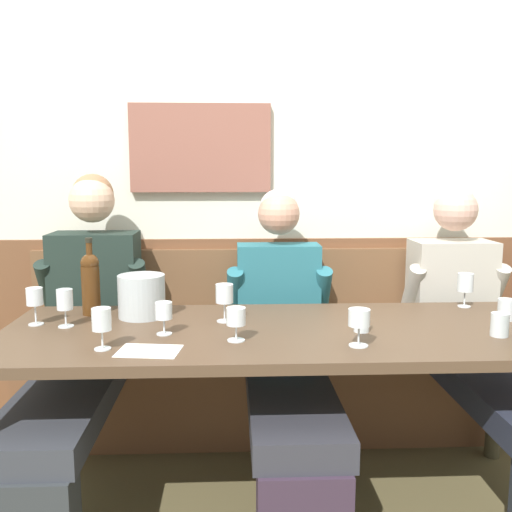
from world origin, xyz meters
TOP-DOWN VIEW (x-y plane):
  - room_wall_back at (-0.00, 1.09)m, footprint 6.80×0.12m
  - wood_wainscot_panel at (0.00, 1.04)m, footprint 6.80×0.03m
  - wall_bench at (0.00, 0.83)m, footprint 2.51×0.42m
  - dining_table at (0.00, 0.17)m, footprint 2.21×0.82m
  - person_right_seat at (-0.88, 0.51)m, footprint 0.52×1.24m
  - person_left_seat at (0.03, 0.46)m, footprint 0.51×1.23m
  - person_center_left_seat at (0.91, 0.49)m, footprint 0.50×1.24m
  - ice_bucket at (-0.59, 0.37)m, footprint 0.20×0.20m
  - wine_bottle_green_tall at (-0.81, 0.43)m, footprint 0.08×0.08m
  - wine_glass_right_end at (-0.65, -0.06)m, footprint 0.07×0.07m
  - wine_glass_mid_left at (-0.99, 0.27)m, footprint 0.06×0.06m
  - wine_glass_mid_right at (-0.24, 0.28)m, footprint 0.07×0.07m
  - wine_glass_center_front at (0.85, 0.49)m, footprint 0.07×0.07m
  - wine_glass_left_end at (-0.19, 0.02)m, footprint 0.07×0.07m
  - wine_glass_center_rear at (-0.46, 0.11)m, footprint 0.06×0.06m
  - wine_glass_near_bucket at (-0.86, 0.23)m, footprint 0.06×0.06m
  - wine_glass_by_bottle at (0.24, -0.07)m, footprint 0.08×0.08m
  - water_tumbler_center at (0.29, 0.11)m, footprint 0.06×0.06m
  - water_tumbler_right at (0.79, 0.03)m, footprint 0.07×0.07m
  - water_tumbler_left at (0.93, 0.26)m, footprint 0.07×0.07m
  - tasting_sheet_left_guest at (-0.49, -0.09)m, footprint 0.23×0.18m

SIDE VIEW (x-z plane):
  - wall_bench at x=0.00m, z-range -0.19..0.75m
  - wood_wainscot_panel at x=0.00m, z-range 0.00..0.99m
  - person_left_seat at x=0.03m, z-range -0.02..1.24m
  - person_center_left_seat at x=0.91m, z-range 0.00..1.28m
  - person_right_seat at x=-0.88m, z-range -0.01..1.33m
  - dining_table at x=0.00m, z-range 0.29..1.03m
  - tasting_sheet_left_guest at x=-0.49m, z-range 0.74..0.74m
  - water_tumbler_center at x=0.29m, z-range 0.74..0.82m
  - water_tumbler_right at x=0.79m, z-range 0.74..0.83m
  - water_tumbler_left at x=0.93m, z-range 0.74..0.83m
  - wine_glass_center_rear at x=-0.46m, z-range 0.76..0.89m
  - wine_glass_left_end at x=-0.19m, z-range 0.77..0.89m
  - ice_bucket at x=-0.59m, z-range 0.74..0.92m
  - wine_glass_by_bottle at x=0.24m, z-range 0.77..0.90m
  - wine_glass_right_end at x=-0.65m, z-range 0.77..0.91m
  - wine_glass_center_front at x=0.85m, z-range 0.77..0.92m
  - wine_glass_near_bucket at x=-0.86m, z-range 0.77..0.92m
  - wine_glass_mid_left at x=-0.99m, z-range 0.77..0.92m
  - wine_glass_mid_right at x=-0.24m, z-range 0.77..0.93m
  - wine_bottle_green_tall at x=-0.81m, z-range 0.72..1.05m
  - room_wall_back at x=0.00m, z-range 0.00..2.80m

